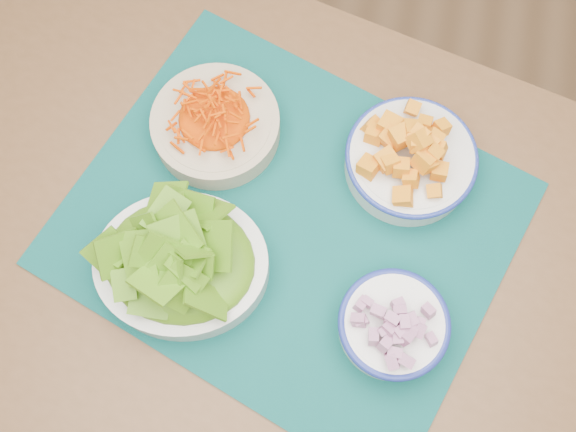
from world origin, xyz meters
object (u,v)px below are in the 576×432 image
object	(u,v)px
table	(291,284)
carrot_bowl	(215,122)
placemat	(288,223)
lettuce_bowl	(180,261)
onion_bowl	(393,324)
squash_bowl	(412,156)

from	to	relation	value
table	carrot_bowl	size ratio (longest dim) A/B	7.16
placemat	table	bearing A→B (deg)	-55.78
lettuce_bowl	onion_bowl	size ratio (longest dim) A/B	1.73
squash_bowl	lettuce_bowl	world-z (taller)	lettuce_bowl
carrot_bowl	onion_bowl	size ratio (longest dim) A/B	1.32
squash_bowl	lettuce_bowl	xyz separation A→B (m)	(-0.28, -0.21, 0.01)
carrot_bowl	squash_bowl	bearing A→B (deg)	-0.71
onion_bowl	placemat	bearing A→B (deg)	143.22
table	placemat	world-z (taller)	placemat
table	carrot_bowl	distance (m)	0.27
squash_bowl	lettuce_bowl	bearing A→B (deg)	-143.11
onion_bowl	table	bearing A→B (deg)	158.48
placemat	onion_bowl	xyz separation A→B (m)	(0.16, -0.12, 0.04)
placemat	squash_bowl	bearing A→B (deg)	56.33
table	placemat	size ratio (longest dim) A/B	2.41
carrot_bowl	onion_bowl	bearing A→B (deg)	-39.48
placemat	lettuce_bowl	xyz separation A→B (m)	(-0.12, -0.09, 0.05)
lettuce_bowl	table	bearing A→B (deg)	2.80
carrot_bowl	placemat	bearing A→B (deg)	-42.59
table	squash_bowl	size ratio (longest dim) A/B	6.89
lettuce_bowl	placemat	bearing A→B (deg)	27.57
placemat	onion_bowl	world-z (taller)	onion_bowl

